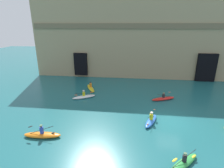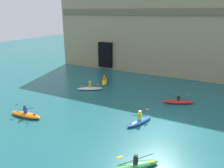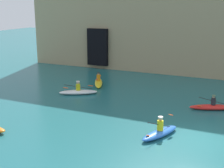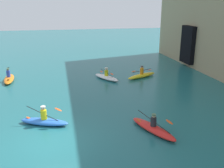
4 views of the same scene
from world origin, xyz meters
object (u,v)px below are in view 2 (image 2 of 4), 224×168
(kayak_white, at_px, (90,88))
(kayak_orange, at_px, (26,114))
(kayak_yellow, at_px, (104,81))
(kayak_green, at_px, (135,165))
(kayak_red, at_px, (178,102))
(kayak_blue, at_px, (140,121))

(kayak_white, bearing_deg, kayak_orange, -128.61)
(kayak_orange, distance_m, kayak_white, 8.80)
(kayak_yellow, bearing_deg, kayak_orange, 146.87)
(kayak_orange, height_order, kayak_green, kayak_orange)
(kayak_orange, distance_m, kayak_red, 14.88)
(kayak_blue, distance_m, kayak_white, 9.75)
(kayak_green, distance_m, kayak_red, 11.21)
(kayak_blue, distance_m, kayak_orange, 10.14)
(kayak_blue, relative_size, kayak_red, 0.90)
(kayak_blue, distance_m, kayak_green, 5.67)
(kayak_blue, xyz_separation_m, kayak_red, (2.08, 5.81, -0.02))
(kayak_yellow, xyz_separation_m, kayak_white, (-0.11, -3.37, -0.01))
(kayak_red, distance_m, kayak_white, 10.36)
(kayak_orange, bearing_deg, kayak_yellow, 78.91)
(kayak_blue, distance_m, kayak_red, 6.17)
(kayak_green, bearing_deg, kayak_yellow, -97.99)
(kayak_orange, xyz_separation_m, kayak_white, (1.25, 8.71, -0.01))
(kayak_yellow, height_order, kayak_red, kayak_yellow)
(kayak_red, xyz_separation_m, kayak_white, (-10.34, -0.62, 0.01))
(kayak_white, bearing_deg, kayak_blue, -62.54)
(kayak_blue, distance_m, kayak_yellow, 11.82)
(kayak_blue, height_order, kayak_red, kayak_blue)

